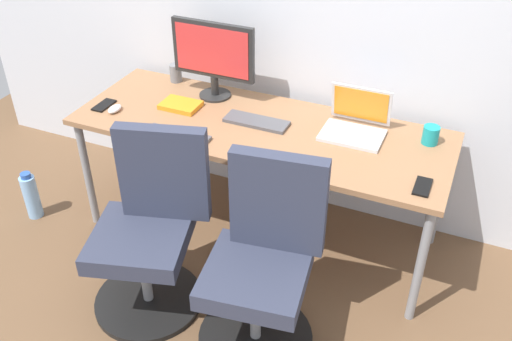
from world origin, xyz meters
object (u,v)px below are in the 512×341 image
at_px(desktop_monitor, 213,55).
at_px(coffee_mug, 431,135).
at_px(office_chair_left, 150,232).
at_px(office_chair_right, 263,266).
at_px(open_laptop, 356,122).
at_px(water_bottle_on_floor, 31,196).

distance_m(desktop_monitor, coffee_mug, 1.22).
distance_m(office_chair_left, office_chair_right, 0.58).
relative_size(office_chair_left, open_laptop, 3.03).
xyz_separation_m(office_chair_right, water_bottle_on_floor, (-1.61, 0.26, -0.28)).
distance_m(water_bottle_on_floor, desktop_monitor, 1.39).
distance_m(office_chair_left, coffee_mug, 1.44).
bearing_deg(coffee_mug, office_chair_right, -121.91).
relative_size(desktop_monitor, open_laptop, 1.55).
bearing_deg(water_bottle_on_floor, office_chair_right, -9.31).
bearing_deg(open_laptop, office_chair_left, -132.51).
distance_m(water_bottle_on_floor, coffee_mug, 2.30).
bearing_deg(office_chair_right, desktop_monitor, 127.19).
height_order(office_chair_left, water_bottle_on_floor, office_chair_left).
bearing_deg(office_chair_right, coffee_mug, 58.09).
relative_size(water_bottle_on_floor, open_laptop, 1.00).
bearing_deg(office_chair_right, water_bottle_on_floor, 170.69).
distance_m(office_chair_right, open_laptop, 0.90).
relative_size(office_chair_left, water_bottle_on_floor, 3.03).
height_order(water_bottle_on_floor, desktop_monitor, desktop_monitor).
relative_size(water_bottle_on_floor, coffee_mug, 3.37).
distance_m(office_chair_right, desktop_monitor, 1.24).
height_order(office_chair_right, open_laptop, office_chair_right).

